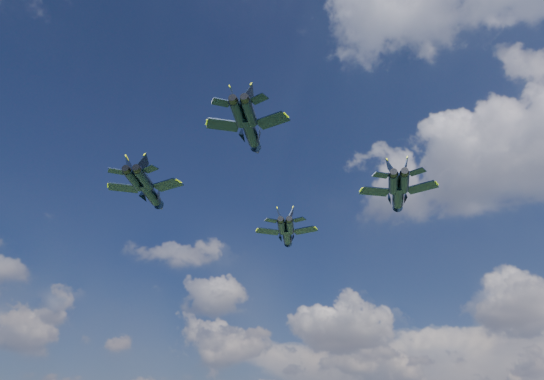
{
  "coord_description": "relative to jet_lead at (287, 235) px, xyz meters",
  "views": [
    {
      "loc": [
        48.9,
        -57.9,
        16.43
      ],
      "look_at": [
        3.0,
        1.06,
        54.71
      ],
      "focal_mm": 35.0,
      "sensor_mm": 36.0,
      "label": 1
    }
  ],
  "objects": [
    {
      "name": "jet_lead",
      "position": [
        0.0,
        0.0,
        0.0
      ],
      "size": [
        11.43,
        14.45,
        3.59
      ],
      "rotation": [
        0.0,
        0.0,
        0.59
      ],
      "color": "black"
    },
    {
      "name": "jet_left",
      "position": [
        -8.07,
        -26.8,
        0.86
      ],
      "size": [
        11.78,
        15.71,
        3.83
      ],
      "rotation": [
        0.0,
        0.0,
        0.53
      ],
      "color": "black"
    },
    {
      "name": "jet_slot",
      "position": [
        18.61,
        -32.99,
        -1.2
      ],
      "size": [
        9.96,
        13.39,
        3.25
      ],
      "rotation": [
        0.0,
        0.0,
        0.51
      ],
      "color": "black"
    },
    {
      "name": "jet_right",
      "position": [
        25.26,
        -4.94,
        -1.29
      ],
      "size": [
        11.28,
        15.34,
        3.69
      ],
      "rotation": [
        0.0,
        0.0,
        0.47
      ],
      "color": "black"
    }
  ]
}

